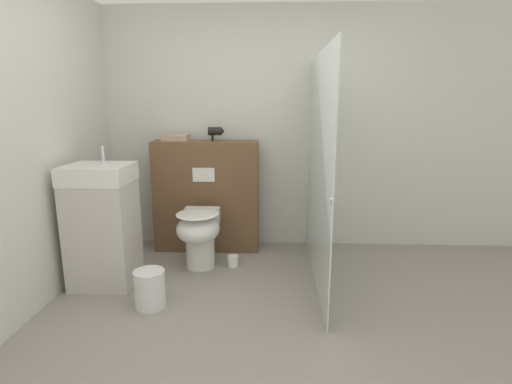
% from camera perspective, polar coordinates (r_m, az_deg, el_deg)
% --- Properties ---
extents(ground_plane, '(12.00, 12.00, 0.00)m').
position_cam_1_polar(ground_plane, '(2.84, -1.02, -20.12)').
color(ground_plane, gray).
extents(wall_back, '(8.00, 0.06, 2.50)m').
position_cam_1_polar(wall_back, '(4.29, 0.45, 8.87)').
color(wall_back, silver).
rests_on(wall_back, ground_plane).
extents(partition_panel, '(1.08, 0.30, 1.15)m').
position_cam_1_polar(partition_panel, '(4.22, -7.06, -0.57)').
color(partition_panel, brown).
rests_on(partition_panel, ground_plane).
extents(shower_glass, '(0.04, 1.79, 1.93)m').
position_cam_1_polar(shower_glass, '(3.42, 8.84, 2.95)').
color(shower_glass, silver).
rests_on(shower_glass, ground_plane).
extents(toilet, '(0.40, 0.53, 0.56)m').
position_cam_1_polar(toilet, '(3.77, -8.13, -5.89)').
color(toilet, white).
rests_on(toilet, ground_plane).
extents(sink_vanity, '(0.52, 0.47, 1.18)m').
position_cam_1_polar(sink_vanity, '(3.62, -21.06, -4.47)').
color(sink_vanity, beige).
rests_on(sink_vanity, ground_plane).
extents(hair_drier, '(0.17, 0.08, 0.14)m').
position_cam_1_polar(hair_drier, '(4.13, -5.76, 8.60)').
color(hair_drier, black).
rests_on(hair_drier, partition_panel).
extents(folded_towel, '(0.26, 0.18, 0.06)m').
position_cam_1_polar(folded_towel, '(4.20, -11.43, 7.62)').
color(folded_towel, tan).
rests_on(folded_towel, partition_panel).
extents(spare_toilet_roll, '(0.10, 0.10, 0.11)m').
position_cam_1_polar(spare_toilet_roll, '(3.88, -3.31, -9.81)').
color(spare_toilet_roll, white).
rests_on(spare_toilet_roll, ground_plane).
extents(waste_bin, '(0.24, 0.24, 0.29)m').
position_cam_1_polar(waste_bin, '(3.24, -14.92, -13.22)').
color(waste_bin, silver).
rests_on(waste_bin, ground_plane).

